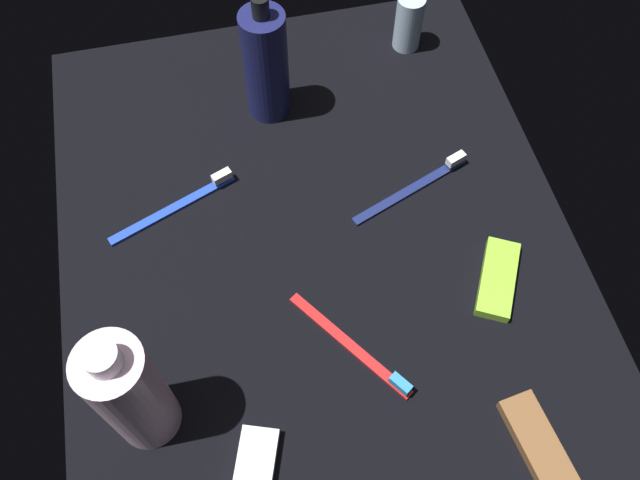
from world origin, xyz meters
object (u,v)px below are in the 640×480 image
Objects in this scene: bodywash_bottle at (130,393)px; toothbrush_red at (357,350)px; lotion_bottle at (266,64)px; snack_bar_white at (253,479)px; snack_bar_lime at (498,279)px; deodorant_stick at (409,23)px; snack_bar_brown at (537,442)px; toothbrush_blue at (180,203)px; toothbrush_navy at (417,185)px.

bodywash_bottle reaches higher than toothbrush_red.
lotion_bottle is 51.51cm from snack_bar_white.
snack_bar_white is (16.35, -32.92, 0.00)cm from snack_bar_lime.
snack_bar_brown is (60.48, -3.23, -3.55)cm from deodorant_stick.
bodywash_bottle reaches higher than snack_bar_brown.
bodywash_bottle reaches higher than snack_bar_lime.
snack_bar_lime and snack_bar_brown have the same top height.
snack_bar_lime is 19.53cm from snack_bar_brown.
bodywash_bottle is 65.32cm from deodorant_stick.
deodorant_stick is (-7.76, 22.43, -4.20)cm from lotion_bottle.
lotion_bottle is 1.13× the size of toothbrush_blue.
toothbrush_navy is at bearing 82.56° from toothbrush_blue.
deodorant_stick is 50.15cm from toothbrush_red.
lotion_bottle is 1.86× the size of snack_bar_brown.
toothbrush_navy is (25.61, -5.98, -3.69)cm from deodorant_stick.
toothbrush_navy is (-23.00, 37.37, -8.65)cm from bodywash_bottle.
toothbrush_red is 18.06cm from snack_bar_white.
lotion_bottle reaches higher than snack_bar_lime.
deodorant_stick is at bearing 169.53° from snack_bar_white.
toothbrush_red is at bearing 148.85° from snack_bar_white.
deodorant_stick is 0.83× the size of snack_bar_lime.
snack_bar_white is at bearing -12.50° from lotion_bottle.
toothbrush_red reaches higher than snack_bar_lime.
toothbrush_red is at bearing 96.04° from bodywash_bottle.
lotion_bottle is at bearing -172.77° from snack_bar_white.
snack_bar_brown is at bearing 104.06° from snack_bar_white.
deodorant_stick is at bearing 166.85° from toothbrush_navy.
toothbrush_red is (-2.53, 23.91, -8.65)cm from bodywash_bottle.
lotion_bottle is at bearing -137.34° from toothbrush_navy.
snack_bar_lime is (19.55, 36.32, 0.14)cm from toothbrush_blue.
toothbrush_blue is at bearing -59.65° from deodorant_stick.
bodywash_bottle is 1.17× the size of toothbrush_blue.
toothbrush_red is 24.50cm from toothbrush_navy.
deodorant_stick is 60.67cm from snack_bar_brown.
snack_bar_brown is 30.37cm from snack_bar_white.
deodorant_stick is 0.56× the size of toothbrush_red.
toothbrush_navy is (4.03, 30.86, 0.00)cm from toothbrush_blue.
snack_bar_white is at bearing -30.20° from deodorant_stick.
snack_bar_brown is (11.86, 40.12, -8.50)cm from bodywash_bottle.
toothbrush_blue is at bearing 166.47° from bodywash_bottle.
bodywash_bottle reaches higher than lotion_bottle.
lotion_bottle is at bearing 152.88° from bodywash_bottle.
snack_bar_brown is (19.35, -2.71, 0.00)cm from snack_bar_lime.
lotion_bottle reaches higher than deodorant_stick.
toothbrush_red is at bearing -47.05° from snack_bar_lime.
bodywash_bottle is 1.94× the size of snack_bar_brown.
snack_bar_lime is (-7.48, 42.82, -8.50)cm from bodywash_bottle.
toothbrush_navy is 42.08cm from snack_bar_white.
toothbrush_red is at bearing 4.46° from lotion_bottle.
toothbrush_red reaches higher than snack_bar_brown.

